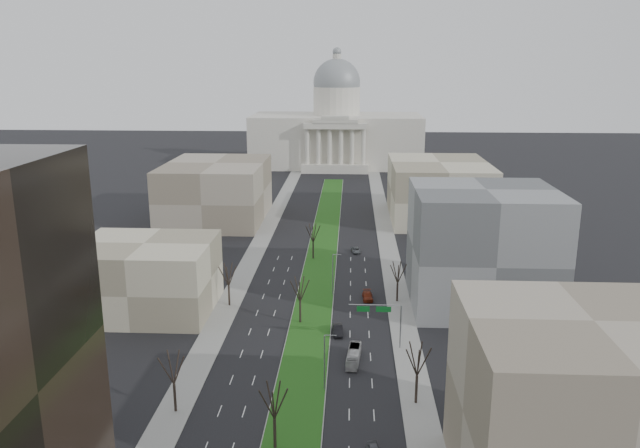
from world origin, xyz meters
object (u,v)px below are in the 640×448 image
(car_grey_far, at_px, (356,250))
(box_van, at_px, (354,356))
(car_red, at_px, (368,296))
(car_black, at_px, (338,330))

(car_grey_far, relative_size, box_van, 0.56)
(car_red, height_order, car_grey_far, car_red)
(car_red, relative_size, car_grey_far, 1.13)
(car_grey_far, height_order, box_van, box_van)
(car_black, relative_size, car_red, 0.98)
(car_black, xyz_separation_m, car_red, (5.85, 17.55, -0.08))
(car_black, relative_size, box_van, 0.62)
(car_black, height_order, box_van, box_van)
(car_red, bearing_deg, car_black, -111.02)
(car_red, distance_m, box_van, 28.56)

